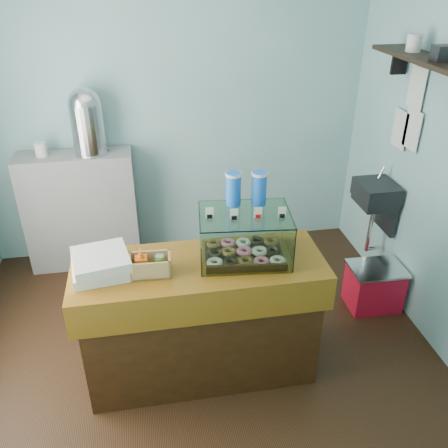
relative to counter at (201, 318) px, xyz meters
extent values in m
plane|color=black|center=(0.00, 0.25, -0.46)|extent=(3.50, 3.50, 0.00)
cube|color=#73A6A8|center=(0.00, 1.75, 0.94)|extent=(3.50, 0.04, 2.80)
cube|color=#73A6A8|center=(0.00, -1.25, 0.94)|extent=(3.50, 0.04, 2.80)
cube|color=#73A6A8|center=(1.75, 0.25, 0.94)|extent=(0.04, 3.00, 2.80)
cube|color=black|center=(1.58, 0.80, 0.44)|extent=(0.30, 0.35, 0.15)
cube|color=black|center=(1.71, 0.80, 0.24)|extent=(0.04, 0.30, 0.35)
cylinder|color=silver|center=(1.65, 0.90, 0.56)|extent=(0.02, 0.02, 0.12)
cylinder|color=silver|center=(1.58, 0.80, 0.09)|extent=(0.04, 0.04, 0.45)
cube|color=black|center=(1.60, 0.55, 1.54)|extent=(0.25, 1.00, 0.03)
cube|color=black|center=(1.67, 0.95, 1.44)|extent=(0.12, 0.03, 0.18)
cube|color=silver|center=(1.73, 0.70, 0.99)|extent=(0.01, 0.21, 0.30)
cube|color=silver|center=(1.73, 0.87, 0.94)|extent=(0.01, 0.21, 0.30)
cube|color=silver|center=(1.73, 0.75, 1.29)|extent=(0.01, 0.21, 0.30)
cube|color=#3D200B|center=(0.00, 0.00, -0.04)|extent=(1.50, 0.56, 0.84)
cube|color=#4C290A|center=(0.00, 0.00, 0.41)|extent=(1.60, 0.60, 0.06)
cube|color=#4C290A|center=(0.00, -0.28, 0.29)|extent=(1.60, 0.04, 0.18)
cube|color=gray|center=(-0.90, 1.57, 0.09)|extent=(1.00, 0.32, 1.10)
cube|color=#34200F|center=(0.30, 0.04, 0.45)|extent=(0.54, 0.41, 0.02)
torus|color=beige|center=(0.09, -0.06, 0.48)|extent=(0.10, 0.10, 0.03)
torus|color=black|center=(0.19, -0.07, 0.48)|extent=(0.10, 0.10, 0.03)
torus|color=brown|center=(0.28, -0.08, 0.48)|extent=(0.10, 0.10, 0.03)
torus|color=pink|center=(0.38, -0.09, 0.48)|extent=(0.10, 0.10, 0.03)
torus|color=beige|center=(0.47, -0.10, 0.48)|extent=(0.10, 0.10, 0.03)
torus|color=black|center=(0.11, 0.06, 0.48)|extent=(0.10, 0.10, 0.03)
torus|color=brown|center=(0.20, 0.05, 0.48)|extent=(0.10, 0.10, 0.03)
torus|color=pink|center=(0.30, 0.04, 0.48)|extent=(0.10, 0.10, 0.03)
torus|color=beige|center=(0.39, 0.03, 0.48)|extent=(0.10, 0.10, 0.03)
torus|color=black|center=(0.48, 0.02, 0.48)|extent=(0.10, 0.10, 0.03)
torus|color=brown|center=(0.12, 0.17, 0.48)|extent=(0.10, 0.10, 0.03)
torus|color=pink|center=(0.21, 0.16, 0.48)|extent=(0.10, 0.10, 0.03)
torus|color=beige|center=(0.31, 0.15, 0.48)|extent=(0.10, 0.10, 0.03)
torus|color=black|center=(0.40, 0.14, 0.48)|extent=(0.10, 0.10, 0.03)
torus|color=brown|center=(0.50, 0.13, 0.48)|extent=(0.10, 0.10, 0.03)
cube|color=white|center=(0.27, -0.17, 0.59)|extent=(0.55, 0.06, 0.30)
cube|color=white|center=(0.32, 0.24, 0.59)|extent=(0.55, 0.06, 0.30)
cube|color=white|center=(0.02, 0.06, 0.59)|extent=(0.05, 0.40, 0.30)
cube|color=white|center=(0.57, 0.01, 0.59)|extent=(0.05, 0.40, 0.30)
cube|color=white|center=(0.30, 0.04, 0.75)|extent=(0.61, 0.47, 0.01)
cube|color=silver|center=(0.07, 0.01, 0.79)|extent=(0.05, 0.01, 0.07)
cube|color=black|center=(0.07, 0.01, 0.76)|extent=(0.03, 0.02, 0.02)
cube|color=silver|center=(0.22, -0.01, 0.79)|extent=(0.05, 0.01, 0.07)
cube|color=black|center=(0.22, -0.01, 0.76)|extent=(0.03, 0.02, 0.02)
cube|color=silver|center=(0.36, -0.02, 0.79)|extent=(0.05, 0.01, 0.07)
cube|color=red|center=(0.36, -0.02, 0.76)|extent=(0.03, 0.02, 0.02)
cube|color=silver|center=(0.51, -0.04, 0.79)|extent=(0.05, 0.01, 0.07)
cube|color=black|center=(0.51, -0.04, 0.76)|extent=(0.03, 0.02, 0.02)
cylinder|color=blue|center=(0.25, 0.17, 0.86)|extent=(0.09, 0.09, 0.22)
cylinder|color=silver|center=(0.25, 0.17, 0.96)|extent=(0.10, 0.10, 0.02)
cylinder|color=blue|center=(0.41, 0.16, 0.86)|extent=(0.09, 0.09, 0.22)
cylinder|color=silver|center=(0.41, 0.16, 0.96)|extent=(0.10, 0.10, 0.02)
cube|color=tan|center=(-0.30, -0.05, 0.45)|extent=(0.26, 0.16, 0.01)
cube|color=tan|center=(-0.31, -0.12, 0.50)|extent=(0.25, 0.03, 0.12)
cube|color=tan|center=(-0.30, 0.02, 0.50)|extent=(0.25, 0.03, 0.12)
cube|color=tan|center=(-0.42, -0.04, 0.50)|extent=(0.02, 0.15, 0.12)
cube|color=tan|center=(-0.19, -0.05, 0.50)|extent=(0.02, 0.15, 0.12)
imported|color=#D75C14|center=(-0.35, -0.05, 0.54)|extent=(0.08, 0.08, 0.16)
cylinder|color=#448323|center=(-0.24, -0.05, 0.50)|extent=(0.06, 0.06, 0.10)
cylinder|color=silver|center=(-0.24, -0.05, 0.56)|extent=(0.05, 0.05, 0.01)
cube|color=silver|center=(-0.61, 0.02, 0.47)|extent=(0.37, 0.37, 0.06)
cube|color=silver|center=(-0.60, 0.01, 0.54)|extent=(0.38, 0.38, 0.06)
cylinder|color=silver|center=(-0.74, 1.58, 0.65)|extent=(0.31, 0.31, 0.01)
cylinder|color=silver|center=(-0.74, 1.58, 0.86)|extent=(0.28, 0.28, 0.42)
sphere|color=silver|center=(-0.74, 1.58, 1.07)|extent=(0.28, 0.28, 0.28)
cube|color=red|center=(1.51, 0.46, -0.28)|extent=(0.42, 0.32, 0.36)
cube|color=silver|center=(1.51, 0.46, -0.09)|extent=(0.44, 0.34, 0.02)
camera|label=1|loc=(-0.28, -2.47, 2.12)|focal=38.00mm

